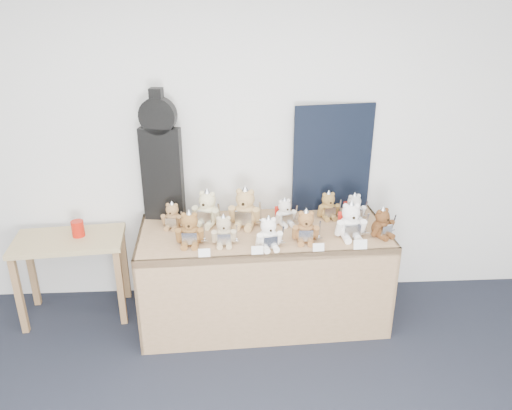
{
  "coord_description": "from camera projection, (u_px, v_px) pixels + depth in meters",
  "views": [
    {
      "loc": [
        0.08,
        -1.4,
        2.49
      ],
      "look_at": [
        0.27,
        1.95,
        1.05
      ],
      "focal_mm": 35.0,
      "sensor_mm": 36.0,
      "label": 1
    }
  ],
  "objects": [
    {
      "name": "teddy_back_left",
      "position": [
        207.0,
        209.0,
        3.9
      ],
      "size": [
        0.25,
        0.25,
        0.31
      ],
      "rotation": [
        0.0,
        0.0,
        -0.39
      ],
      "color": "beige",
      "rests_on": "display_table"
    },
    {
      "name": "entry_card_b",
      "position": [
        257.0,
        250.0,
        3.48
      ],
      "size": [
        0.08,
        0.02,
        0.06
      ],
      "primitive_type": "cube",
      "rotation": [
        -0.24,
        0.0,
        0.05
      ],
      "color": "white",
      "rests_on": "display_table"
    },
    {
      "name": "teddy_front_left",
      "position": [
        224.0,
        232.0,
        3.6
      ],
      "size": [
        0.2,
        0.16,
        0.25
      ],
      "rotation": [
        0.0,
        0.0,
        0.03
      ],
      "color": "tan",
      "rests_on": "display_table"
    },
    {
      "name": "teddy_front_right",
      "position": [
        306.0,
        228.0,
        3.64
      ],
      "size": [
        0.22,
        0.19,
        0.27
      ],
      "rotation": [
        0.0,
        0.0,
        -0.09
      ],
      "color": "brown",
      "rests_on": "display_table"
    },
    {
      "name": "entry_card_c",
      "position": [
        319.0,
        247.0,
        3.52
      ],
      "size": [
        0.08,
        0.02,
        0.06
      ],
      "primitive_type": "cube",
      "rotation": [
        -0.24,
        0.0,
        0.05
      ],
      "color": "white",
      "rests_on": "display_table"
    },
    {
      "name": "navy_board",
      "position": [
        333.0,
        158.0,
        4.06
      ],
      "size": [
        0.66,
        0.12,
        0.89
      ],
      "primitive_type": "cube",
      "rotation": [
        0.0,
        0.0,
        0.15
      ],
      "color": "black",
      "rests_on": "display_table"
    },
    {
      "name": "guitar_case",
      "position": [
        161.0,
        158.0,
        3.86
      ],
      "size": [
        0.33,
        0.14,
        1.04
      ],
      "rotation": [
        0.0,
        0.0,
        -0.16
      ],
      "color": "black",
      "rests_on": "display_table"
    },
    {
      "name": "entry_card_d",
      "position": [
        360.0,
        244.0,
        3.54
      ],
      "size": [
        0.1,
        0.03,
        0.07
      ],
      "primitive_type": "cube",
      "rotation": [
        -0.24,
        0.0,
        0.05
      ],
      "color": "white",
      "rests_on": "display_table"
    },
    {
      "name": "teddy_back_centre_right",
      "position": [
        285.0,
        213.0,
        3.91
      ],
      "size": [
        0.2,
        0.19,
        0.24
      ],
      "rotation": [
        0.0,
        0.0,
        0.33
      ],
      "color": "silver",
      "rests_on": "display_table"
    },
    {
      "name": "display_table",
      "position": [
        265.0,
        254.0,
        3.84
      ],
      "size": [
        1.95,
        0.88,
        0.8
      ],
      "rotation": [
        0.0,
        0.0,
        0.05
      ],
      "color": "olive",
      "rests_on": "floor"
    },
    {
      "name": "red_cup",
      "position": [
        78.0,
        229.0,
        3.94
      ],
      "size": [
        0.1,
        0.1,
        0.13
      ],
      "primitive_type": "cylinder",
      "color": "red",
      "rests_on": "side_table"
    },
    {
      "name": "teddy_front_centre",
      "position": [
        269.0,
        234.0,
        3.55
      ],
      "size": [
        0.22,
        0.19,
        0.27
      ],
      "rotation": [
        0.0,
        0.0,
        0.18
      ],
      "color": "white",
      "rests_on": "display_table"
    },
    {
      "name": "teddy_back_far_left",
      "position": [
        172.0,
        216.0,
        3.86
      ],
      "size": [
        0.19,
        0.17,
        0.23
      ],
      "rotation": [
        0.0,
        0.0,
        -0.18
      ],
      "color": "#966F46",
      "rests_on": "display_table"
    },
    {
      "name": "teddy_back_end",
      "position": [
        354.0,
        208.0,
        3.98
      ],
      "size": [
        0.21,
        0.19,
        0.25
      ],
      "rotation": [
        0.0,
        0.0,
        0.26
      ],
      "color": "white",
      "rests_on": "display_table"
    },
    {
      "name": "teddy_front_far_right",
      "position": [
        350.0,
        222.0,
        3.69
      ],
      "size": [
        0.26,
        0.21,
        0.31
      ],
      "rotation": [
        0.0,
        0.0,
        0.05
      ],
      "color": "white",
      "rests_on": "display_table"
    },
    {
      "name": "teddy_front_far_left",
      "position": [
        190.0,
        230.0,
        3.59
      ],
      "size": [
        0.23,
        0.18,
        0.28
      ],
      "rotation": [
        0.0,
        0.0,
        -0.02
      ],
      "color": "brown",
      "rests_on": "display_table"
    },
    {
      "name": "room_shell",
      "position": [
        248.0,
        121.0,
        3.96
      ],
      "size": [
        6.0,
        6.0,
        6.0
      ],
      "color": "white",
      "rests_on": "floor"
    },
    {
      "name": "teddy_back_centre_left",
      "position": [
        245.0,
        209.0,
        3.88
      ],
      "size": [
        0.28,
        0.26,
        0.35
      ],
      "rotation": [
        0.0,
        0.0,
        -0.23
      ],
      "color": "tan",
      "rests_on": "display_table"
    },
    {
      "name": "side_table",
      "position": [
        70.0,
        252.0,
        3.97
      ],
      "size": [
        0.88,
        0.55,
        0.7
      ],
      "rotation": [
        0.0,
        0.0,
        0.1
      ],
      "color": "#A08A56",
      "rests_on": "floor"
    },
    {
      "name": "entry_card_a",
      "position": [
        204.0,
        253.0,
        3.44
      ],
      "size": [
        0.08,
        0.02,
        0.06
      ],
      "primitive_type": "cube",
      "rotation": [
        -0.24,
        0.0,
        0.05
      ],
      "color": "white",
      "rests_on": "display_table"
    },
    {
      "name": "teddy_front_end",
      "position": [
        382.0,
        224.0,
        3.71
      ],
      "size": [
        0.21,
        0.2,
        0.25
      ],
      "rotation": [
        0.0,
        0.0,
        0.48
      ],
      "color": "brown",
      "rests_on": "display_table"
    },
    {
      "name": "teddy_back_right",
      "position": [
        328.0,
        206.0,
        4.02
      ],
      "size": [
        0.21,
        0.18,
        0.25
      ],
      "rotation": [
        0.0,
        0.0,
        0.14
      ],
      "color": "olive",
      "rests_on": "display_table"
    }
  ]
}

